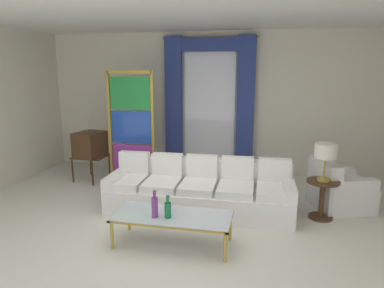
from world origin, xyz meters
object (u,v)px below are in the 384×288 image
at_px(coffee_table, 172,217).
at_px(stained_glass_divider, 131,130).
at_px(round_side_table, 322,196).
at_px(peacock_figurine, 144,176).
at_px(couch_white_long, 200,191).
at_px(table_lamp_brass, 326,153).
at_px(bottle_blue_decanter, 155,206).
at_px(bottle_crystal_tall, 168,209).
at_px(vintage_tv, 90,145).
at_px(armchair_white, 338,191).

relative_size(coffee_table, stained_glass_divider, 0.68).
relative_size(coffee_table, round_side_table, 2.53).
bearing_deg(peacock_figurine, couch_white_long, -33.22).
height_order(coffee_table, table_lamp_brass, table_lamp_brass).
height_order(couch_white_long, bottle_blue_decanter, couch_white_long).
bearing_deg(peacock_figurine, bottle_crystal_tall, -63.01).
distance_m(couch_white_long, bottle_blue_decanter, 1.41).
xyz_separation_m(bottle_crystal_tall, stained_glass_divider, (-1.46, 2.47, 0.53)).
height_order(peacock_figurine, table_lamp_brass, table_lamp_brass).
bearing_deg(bottle_blue_decanter, peacock_figurine, 113.21).
xyz_separation_m(couch_white_long, table_lamp_brass, (1.87, 0.04, 0.72)).
height_order(coffee_table, stained_glass_divider, stained_glass_divider).
relative_size(couch_white_long, vintage_tv, 2.18).
bearing_deg(coffee_table, couch_white_long, 84.37).
bearing_deg(bottle_blue_decanter, table_lamp_brass, 32.50).
height_order(couch_white_long, vintage_tv, vintage_tv).
distance_m(couch_white_long, armchair_white, 2.25).
height_order(coffee_table, round_side_table, round_side_table).
height_order(couch_white_long, armchair_white, couch_white_long).
xyz_separation_m(armchair_white, peacock_figurine, (-3.42, 0.28, -0.07)).
xyz_separation_m(peacock_figurine, table_lamp_brass, (3.11, -0.77, 0.81)).
relative_size(bottle_blue_decanter, armchair_white, 0.35).
distance_m(peacock_figurine, round_side_table, 3.21).
xyz_separation_m(bottle_blue_decanter, peacock_figurine, (-0.93, 2.16, -0.34)).
distance_m(bottle_blue_decanter, stained_glass_divider, 2.85).
distance_m(armchair_white, stained_glass_divider, 3.92).
bearing_deg(vintage_tv, bottle_crystal_tall, -45.53).
relative_size(bottle_crystal_tall, stained_glass_divider, 0.14).
xyz_separation_m(coffee_table, vintage_tv, (-2.34, 2.25, 0.35)).
xyz_separation_m(armchair_white, stained_glass_divider, (-3.79, 0.61, 0.77)).
bearing_deg(vintage_tv, coffee_table, -43.94).
distance_m(couch_white_long, round_side_table, 1.87).
relative_size(bottle_crystal_tall, vintage_tv, 0.22).
distance_m(couch_white_long, bottle_crystal_tall, 1.35).
bearing_deg(couch_white_long, vintage_tv, 157.42).
distance_m(bottle_crystal_tall, peacock_figurine, 2.42).
distance_m(stained_glass_divider, table_lamp_brass, 3.64).
distance_m(stained_glass_divider, round_side_table, 3.71).
bearing_deg(vintage_tv, armchair_white, -6.04).
bearing_deg(round_side_table, bottle_crystal_tall, -145.82).
distance_m(bottle_blue_decanter, round_side_table, 2.59).
xyz_separation_m(coffee_table, bottle_crystal_tall, (-0.03, -0.10, 0.15)).
height_order(bottle_crystal_tall, vintage_tv, vintage_tv).
height_order(bottle_crystal_tall, peacock_figurine, bottle_crystal_tall).
bearing_deg(peacock_figurine, round_side_table, -13.92).
height_order(couch_white_long, coffee_table, couch_white_long).
distance_m(bottle_crystal_tall, armchair_white, 2.99).
bearing_deg(bottle_crystal_tall, bottle_blue_decanter, -173.06).
bearing_deg(bottle_crystal_tall, round_side_table, 34.18).
height_order(couch_white_long, stained_glass_divider, stained_glass_divider).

